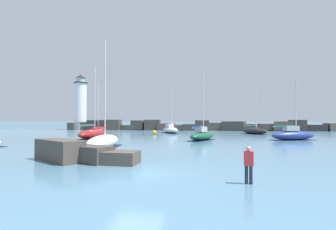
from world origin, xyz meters
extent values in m
plane|color=teal|center=(0.00, 0.00, 0.00)|extent=(600.00, 600.00, 0.00)
cube|color=teal|center=(0.00, 111.62, 0.00)|extent=(400.00, 116.00, 0.01)
cube|color=#4C443D|center=(-30.68, 51.59, 0.90)|extent=(3.20, 4.90, 1.80)
cube|color=#4C443D|center=(-27.90, 51.37, 0.99)|extent=(2.99, 4.31, 1.97)
cube|color=#383330|center=(-23.97, 50.98, 1.23)|extent=(5.07, 5.83, 2.46)
cube|color=#423D38|center=(-20.73, 51.32, 1.29)|extent=(4.68, 5.97, 2.58)
cube|color=brown|center=(-16.66, 52.32, 0.61)|extent=(5.25, 4.41, 1.21)
cube|color=#4C443D|center=(-13.80, 51.89, 1.21)|extent=(4.04, 4.52, 2.41)
cube|color=#423D38|center=(-10.40, 51.31, 1.28)|extent=(4.12, 3.96, 2.57)
cube|color=#4C443D|center=(-6.91, 51.74, 0.83)|extent=(4.55, 4.90, 1.66)
cube|color=brown|center=(-3.86, 52.01, 0.68)|extent=(4.69, 6.05, 1.36)
cube|color=#423D38|center=(-0.89, 51.02, 0.76)|extent=(3.87, 4.88, 1.53)
cube|color=#423D38|center=(1.80, 52.32, 1.22)|extent=(3.52, 5.24, 2.43)
cube|color=#4C443D|center=(5.19, 52.08, 0.93)|extent=(4.78, 4.15, 1.86)
cube|color=#423D38|center=(9.44, 51.47, 1.09)|extent=(6.05, 5.55, 2.18)
cube|color=#423D38|center=(13.14, 50.97, 0.62)|extent=(4.94, 4.83, 1.23)
cube|color=#4C443D|center=(16.91, 51.47, 0.83)|extent=(3.76, 3.72, 1.65)
cube|color=brown|center=(20.47, 51.12, 1.10)|extent=(5.15, 6.22, 2.20)
cube|color=#423D38|center=(23.63, 51.61, 1.27)|extent=(4.44, 4.79, 2.55)
cube|color=#383330|center=(27.63, 52.28, 0.71)|extent=(4.93, 4.36, 1.43)
cylinder|color=gray|center=(-29.51, 51.06, 0.90)|extent=(4.09, 4.09, 1.80)
cylinder|color=white|center=(-29.51, 51.06, 6.91)|extent=(3.03, 3.03, 10.23)
cylinder|color=#232328|center=(-29.51, 51.06, 12.15)|extent=(3.49, 3.49, 0.25)
cylinder|color=silver|center=(-29.51, 51.06, 12.85)|extent=(2.12, 2.12, 1.15)
cone|color=#232328|center=(-29.51, 51.06, 13.88)|extent=(2.58, 2.58, 0.90)
cube|color=#4C443D|center=(-1.90, 2.47, 0.38)|extent=(2.51, 1.76, 0.76)
cube|color=#4C443D|center=(-5.98, 2.93, 0.68)|extent=(4.16, 3.41, 1.36)
cube|color=#423D38|center=(-4.15, 2.92, 0.51)|extent=(3.87, 2.77, 1.01)
ellipsoid|color=#195138|center=(2.64, 21.05, 0.54)|extent=(3.93, 5.95, 1.08)
cube|color=black|center=(2.64, 21.05, 0.01)|extent=(3.78, 5.68, 0.03)
cube|color=#B2B2B7|center=(2.53, 20.79, 1.40)|extent=(1.59, 1.96, 0.64)
cylinder|color=silver|center=(2.82, 21.45, 5.03)|extent=(0.12, 0.12, 7.89)
cylinder|color=#BCBCC1|center=(2.18, 20.01, 1.63)|extent=(1.35, 2.92, 0.10)
cube|color=navy|center=(2.18, 20.01, 1.73)|extent=(1.26, 2.53, 0.20)
ellipsoid|color=black|center=(11.67, 36.50, 0.53)|extent=(4.88, 5.32, 1.07)
cube|color=black|center=(11.67, 36.50, 0.01)|extent=(4.68, 5.09, 0.03)
cylinder|color=silver|center=(11.93, 36.20, 5.83)|extent=(0.12, 0.12, 9.52)
cylinder|color=#BCBCC1|center=(10.98, 37.33, 1.62)|extent=(1.97, 2.33, 0.10)
cube|color=#1E664C|center=(10.98, 37.33, 1.72)|extent=(1.77, 2.05, 0.20)
ellipsoid|color=maroon|center=(-12.58, 22.09, 0.63)|extent=(2.38, 7.52, 1.26)
cube|color=black|center=(-12.58, 22.09, 0.01)|extent=(2.33, 7.14, 0.03)
cylinder|color=silver|center=(-12.57, 22.65, 5.74)|extent=(0.12, 0.12, 8.96)
cylinder|color=#BCBCC1|center=(-12.61, 20.60, 1.81)|extent=(0.18, 4.11, 0.10)
cube|color=#1E664C|center=(-12.61, 20.60, 1.91)|extent=(0.27, 3.50, 0.20)
ellipsoid|color=navy|center=(14.17, 23.01, 0.59)|extent=(6.30, 3.82, 1.18)
cube|color=black|center=(14.17, 23.01, 0.01)|extent=(6.01, 3.68, 0.03)
cube|color=#B2B2B7|center=(13.88, 22.90, 1.50)|extent=(2.05, 1.55, 0.64)
cylinder|color=silver|center=(14.59, 23.18, 4.48)|extent=(0.12, 0.12, 6.61)
cylinder|color=#BCBCC1|center=(13.03, 22.58, 1.73)|extent=(3.16, 1.30, 0.10)
cube|color=#1E664C|center=(13.03, 22.58, 1.83)|extent=(2.73, 1.21, 0.20)
ellipsoid|color=white|center=(-3.92, 37.77, 0.60)|extent=(4.76, 6.75, 1.20)
cube|color=black|center=(-3.92, 37.77, 0.01)|extent=(4.58, 6.44, 0.03)
cube|color=silver|center=(-4.06, 38.06, 1.52)|extent=(1.88, 2.25, 0.64)
cylinder|color=silver|center=(-3.69, 37.33, 4.77)|extent=(0.12, 0.12, 7.15)
cylinder|color=#BCBCC1|center=(-4.51, 38.94, 1.75)|extent=(1.72, 3.26, 0.10)
cube|color=navy|center=(-4.51, 38.94, 1.85)|extent=(1.56, 2.82, 0.20)
ellipsoid|color=white|center=(-6.10, 10.29, 0.62)|extent=(3.01, 7.75, 1.23)
cube|color=black|center=(-6.10, 10.29, 0.01)|extent=(2.92, 7.37, 0.03)
cylinder|color=silver|center=(-6.17, 10.86, 5.75)|extent=(0.12, 0.12, 9.03)
cylinder|color=#BCBCC1|center=(-5.93, 8.79, 1.78)|extent=(0.59, 4.14, 0.10)
cube|color=maroon|center=(-5.93, 8.79, 1.88)|extent=(0.61, 3.53, 0.20)
ellipsoid|color=black|center=(-18.83, 37.99, 0.61)|extent=(5.87, 8.17, 1.23)
cube|color=black|center=(-18.83, 37.99, 0.01)|extent=(5.64, 7.79, 0.03)
cylinder|color=silver|center=(-19.11, 38.52, 5.60)|extent=(0.12, 0.12, 8.74)
cylinder|color=#BCBCC1|center=(-18.06, 36.58, 1.78)|extent=(2.18, 3.93, 0.10)
cube|color=maroon|center=(-18.06, 36.58, 1.88)|extent=(1.95, 3.39, 0.20)
sphere|color=yellow|center=(-5.99, 32.57, 0.37)|extent=(0.75, 0.75, 0.75)
cylinder|color=black|center=(-5.99, 32.57, 0.85)|extent=(0.04, 0.04, 0.20)
cylinder|color=#282833|center=(5.04, -1.40, 0.38)|extent=(0.14, 0.14, 0.75)
cylinder|color=#282833|center=(5.22, -1.40, 0.38)|extent=(0.14, 0.14, 0.75)
cube|color=red|center=(5.13, -1.40, 1.05)|extent=(0.36, 0.22, 0.60)
sphere|color=tan|center=(5.13, -1.40, 1.45)|extent=(0.20, 0.20, 0.20)
camera|label=1|loc=(3.52, -12.59, 2.66)|focal=28.00mm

